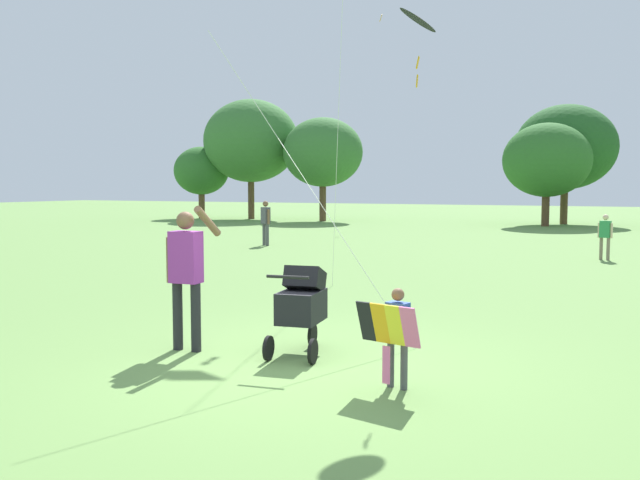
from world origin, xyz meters
The scene contains 8 objects.
ground_plane centered at (0.00, 0.00, 0.00)m, with size 120.00×120.00×0.00m, color #668E47.
treeline_distant centered at (-6.40, 28.09, 3.70)m, with size 32.67×7.09×6.77m.
child_with_butterfly_kite centered at (1.16, -0.43, 0.58)m, with size 0.65×0.40×0.97m.
person_adult_flyer centered at (-1.57, 0.02, 0.99)m, with size 0.53×0.50×1.72m.
stroller centered at (-0.26, 0.44, 0.61)m, with size 0.60×1.11×1.03m.
kite_adult_black centered at (0.84, 1.18, 3.79)m, with size 2.46×1.32×4.02m.
person_red_shirt centered at (-7.54, 12.71, 0.85)m, with size 0.40×0.33×1.44m.
person_sitting_far centered at (2.55, 12.65, 0.70)m, with size 0.37×0.23×1.19m.
Camera 1 is at (3.18, -6.61, 1.96)m, focal length 38.58 mm.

